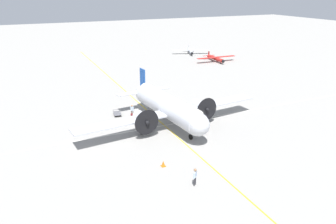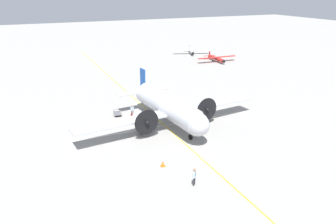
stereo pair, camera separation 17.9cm
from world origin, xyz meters
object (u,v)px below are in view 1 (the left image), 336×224
object	(u,v)px
crew_foreground	(195,175)
suitcase_near_door	(132,116)
baggage_cart	(117,113)
traffic_cone	(163,164)
airliner_main	(170,107)
light_aircraft_taxiing	(216,58)
passenger_boarding	(132,109)
light_aircraft_distant	(190,51)

from	to	relation	value
crew_foreground	suitcase_near_door	world-z (taller)	crew_foreground
baggage_cart	traffic_cone	xyz separation A→B (m)	(-16.07, -0.21, 0.02)
suitcase_near_door	airliner_main	bearing A→B (deg)	-142.31
airliner_main	suitcase_near_door	size ratio (longest dim) A/B	40.40
baggage_cart	light_aircraft_taxiing	distance (m)	41.61
traffic_cone	airliner_main	bearing A→B (deg)	-28.41
suitcase_near_door	baggage_cart	world-z (taller)	suitcase_near_door
crew_foreground	baggage_cart	xyz separation A→B (m)	(20.49, 1.48, -0.81)
airliner_main	crew_foreground	bearing A→B (deg)	-21.17
passenger_boarding	baggage_cart	world-z (taller)	passenger_boarding
baggage_cart	light_aircraft_distant	distance (m)	49.22
passenger_boarding	suitcase_near_door	world-z (taller)	passenger_boarding
light_aircraft_taxiing	crew_foreground	bearing A→B (deg)	-32.50
crew_foreground	light_aircraft_taxiing	world-z (taller)	light_aircraft_taxiing
light_aircraft_distant	traffic_cone	xyz separation A→B (m)	(-53.46, 31.79, -0.52)
airliner_main	baggage_cart	xyz separation A→B (m)	(6.64, 5.31, -2.35)
airliner_main	traffic_cone	distance (m)	10.97
passenger_boarding	traffic_cone	distance (m)	14.89
passenger_boarding	light_aircraft_taxiing	bearing A→B (deg)	99.59
baggage_cart	airliner_main	bearing A→B (deg)	47.87
traffic_cone	suitcase_near_door	bearing A→B (deg)	-5.55
passenger_boarding	light_aircraft_taxiing	size ratio (longest dim) A/B	0.17
crew_foreground	light_aircraft_distant	distance (m)	65.43
airliner_main	traffic_cone	world-z (taller)	airliner_main
passenger_boarding	light_aircraft_taxiing	xyz separation A→B (m)	(26.80, -31.01, -0.23)
crew_foreground	traffic_cone	bearing A→B (deg)	-110.29
light_aircraft_taxiing	light_aircraft_distant	bearing A→B (deg)	-174.02
suitcase_near_door	baggage_cart	xyz separation A→B (m)	(1.83, 1.59, -0.03)
airliner_main	passenger_boarding	world-z (taller)	airliner_main
suitcase_near_door	passenger_boarding	bearing A→B (deg)	-26.17
suitcase_near_door	light_aircraft_taxiing	distance (m)	41.54
crew_foreground	light_aircraft_taxiing	distance (m)	55.69
baggage_cart	light_aircraft_distant	xyz separation A→B (m)	(37.39, -32.01, 0.54)
suitcase_near_door	traffic_cone	bearing A→B (deg)	174.45
suitcase_near_door	baggage_cart	bearing A→B (deg)	41.07
suitcase_near_door	light_aircraft_distant	xyz separation A→B (m)	(39.22, -30.41, 0.51)
airliner_main	crew_foreground	distance (m)	14.45
crew_foreground	passenger_boarding	bearing A→B (deg)	-127.43
crew_foreground	traffic_cone	size ratio (longest dim) A/B	2.81
suitcase_near_door	light_aircraft_distant	world-z (taller)	light_aircraft_distant
baggage_cart	light_aircraft_distant	size ratio (longest dim) A/B	0.21
airliner_main	light_aircraft_taxiing	distance (m)	42.38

